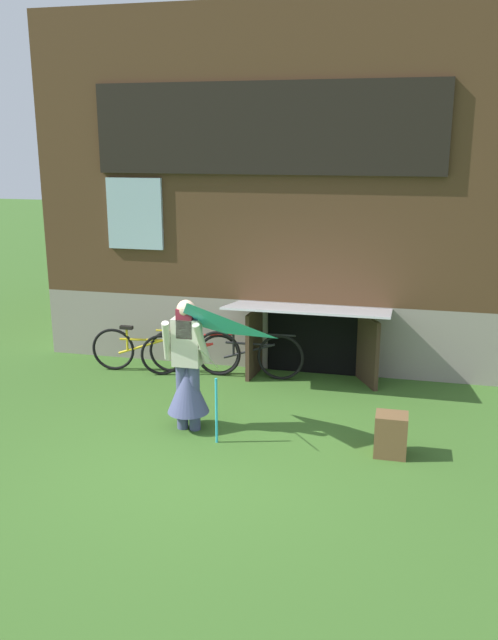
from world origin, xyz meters
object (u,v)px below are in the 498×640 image
Objects in this scene: bicycle_red at (190,354)px; wooden_crate at (391,435)px; person at (188,376)px; bicycle_black at (249,354)px; bicycle_yellow at (142,349)px; kite at (188,343)px.

wooden_crate is at bearing -48.52° from bicycle_red.
person is at bearing 176.49° from wooden_crate.
person is 3.32× the size of wooden_crate.
person is 0.99× the size of bicycle_black.
wooden_crate is (2.18, -2.15, -0.12)m from bicycle_black.
bicycle_yellow is at bearing 152.03° from wooden_crate.
person reaches higher than bicycle_red.
wooden_crate is at bearing -46.39° from bicycle_black.
kite is at bearing -168.62° from wooden_crate.
kite reaches higher than bicycle_red.
bicycle_black is 1.69m from bicycle_yellow.
person is 2.03m from bicycle_red.
wooden_crate is (3.87, -2.05, -0.10)m from bicycle_yellow.
bicycle_red is at bearing 108.22° from kite.
bicycle_red reaches higher than wooden_crate.
bicycle_yellow is 4.38m from wooden_crate.
bicycle_yellow is at bearing -178.70° from bicycle_black.
bicycle_red is 3.71m from wooden_crate.
bicycle_yellow is (-0.79, -0.01, 0.01)m from bicycle_red.
kite is at bearing -86.55° from bicycle_red.
wooden_crate is (2.25, 0.45, -1.07)m from kite.
bicycle_yellow is (-1.61, 2.51, -0.96)m from kite.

